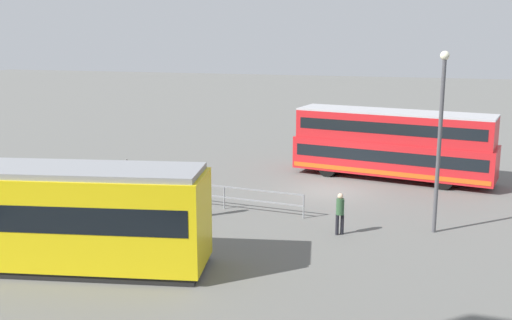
% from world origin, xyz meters
% --- Properties ---
extents(ground_plane, '(160.00, 160.00, 0.00)m').
position_xyz_m(ground_plane, '(0.00, 0.00, 0.00)').
color(ground_plane, slate).
extents(double_decker_bus, '(11.16, 4.63, 3.78)m').
position_xyz_m(double_decker_bus, '(-2.92, -3.49, 1.94)').
color(double_decker_bus, red).
rests_on(double_decker_bus, ground).
extents(tram_yellow, '(13.93, 4.93, 3.58)m').
position_xyz_m(tram_yellow, '(9.12, 13.00, 1.85)').
color(tram_yellow, yellow).
rests_on(tram_yellow, ground).
extents(pedestrian_near_railing, '(0.39, 0.39, 1.74)m').
position_xyz_m(pedestrian_near_railing, '(4.63, 5.82, 1.00)').
color(pedestrian_near_railing, '#33384C').
rests_on(pedestrian_near_railing, ground).
extents(pedestrian_crossing, '(0.44, 0.44, 1.72)m').
position_xyz_m(pedestrian_crossing, '(-1.46, 6.70, 0.99)').
color(pedestrian_crossing, black).
rests_on(pedestrian_crossing, ground).
extents(pedestrian_railing, '(7.69, 0.97, 1.08)m').
position_xyz_m(pedestrian_railing, '(4.17, 4.53, 0.74)').
color(pedestrian_railing, gray).
rests_on(pedestrian_railing, ground).
extents(info_sign, '(0.94, 0.25, 2.23)m').
position_xyz_m(info_sign, '(8.71, 5.21, 1.51)').
color(info_sign, slate).
rests_on(info_sign, ground).
extents(street_lamp, '(0.36, 0.36, 7.30)m').
position_xyz_m(street_lamp, '(-5.13, 5.35, 4.24)').
color(street_lamp, '#4C4C51').
rests_on(street_lamp, ground).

